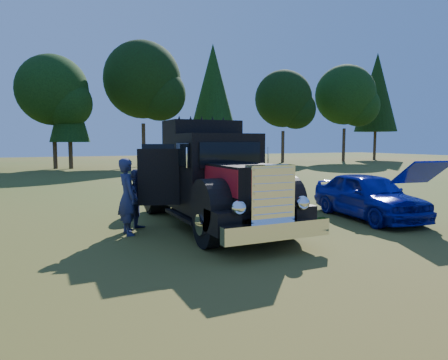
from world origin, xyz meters
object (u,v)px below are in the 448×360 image
spectator_near (127,197)px  spectator_far (138,199)px  diamond_t_truck (213,181)px  hotrod_coupe (368,195)px

spectator_near → spectator_far: bearing=-42.3°
diamond_t_truck → hotrod_coupe: size_ratio=1.62×
spectator_far → hotrod_coupe: bearing=-54.1°
diamond_t_truck → spectator_far: diamond_t_truck is taller
spectator_near → hotrod_coupe: bearing=-102.1°
hotrod_coupe → spectator_far: size_ratio=2.70×
hotrod_coupe → spectator_near: bearing=172.7°
hotrod_coupe → spectator_far: hotrod_coupe is taller
diamond_t_truck → hotrod_coupe: diamond_t_truck is taller
diamond_t_truck → spectator_far: bearing=165.9°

